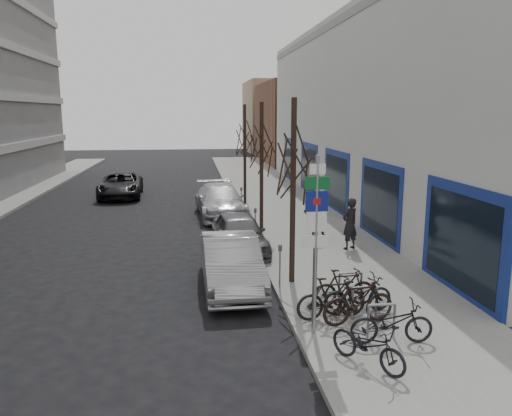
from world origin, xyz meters
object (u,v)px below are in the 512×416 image
object	(u,v)px
highway_sign_pole	(316,234)
parked_car_back	(220,201)
tree_far	(245,131)
bike_near_right	(358,301)
tree_near	(294,148)
meter_back	(241,197)
bike_near_left	(368,341)
bike_far_inner	(344,287)
tree_mid	(262,137)
bike_far_curb	(392,319)
meter_front	(280,262)
bike_mid_curb	(358,291)
parked_car_front	(231,263)
pedestrian_near	(350,224)
meter_mid	(255,221)
bike_rack	(364,299)
parked_car_mid	(239,233)
bike_mid_inner	(331,297)
pedestrian_far	(315,213)
lane_car	(121,185)

from	to	relation	value
highway_sign_pole	parked_car_back	bearing A→B (deg)	95.36
tree_far	bike_near_right	size ratio (longest dim) A/B	2.97
tree_near	meter_back	xyz separation A→B (m)	(-0.45, 10.50, -3.19)
meter_back	bike_near_left	distance (m)	15.65
bike_far_inner	tree_mid	bearing A→B (deg)	3.07
bike_far_curb	meter_front	bearing A→B (deg)	30.32
tree_mid	parked_car_back	size ratio (longest dim) A/B	1.02
bike_near_right	bike_mid_curb	size ratio (longest dim) A/B	1.01
bike_far_inner	parked_car_front	size ratio (longest dim) A/B	0.37
tree_far	pedestrian_near	xyz separation A→B (m)	(2.81, -9.74, -3.01)
tree_mid	meter_mid	distance (m)	3.55
bike_rack	parked_car_mid	xyz separation A→B (m)	(-2.40, 6.73, 0.07)
tree_mid	pedestrian_near	world-z (taller)	tree_mid
bike_mid_inner	pedestrian_far	distance (m)	8.12
parked_car_back	parked_car_front	bearing A→B (deg)	-95.61
bike_mid_curb	bike_far_inner	size ratio (longest dim) A/B	1.08
meter_mid	pedestrian_far	xyz separation A→B (m)	(2.43, 0.16, 0.21)
bike_mid_inner	parked_car_back	bearing A→B (deg)	1.27
bike_rack	lane_car	xyz separation A→B (m)	(-8.38, 19.82, 0.08)
bike_near_left	bike_far_inner	xyz separation A→B (m)	(0.45, 3.06, -0.01)
bike_mid_curb	meter_back	bearing A→B (deg)	0.02
meter_front	highway_sign_pole	bearing A→B (deg)	-85.25
bike_rack	bike_near_left	bearing A→B (deg)	-107.54
bike_rack	bike_near_left	size ratio (longest dim) A/B	1.31
bike_far_curb	lane_car	xyz separation A→B (m)	(-8.53, 21.15, 0.04)
meter_front	bike_far_curb	bearing A→B (deg)	-64.27
tree_near	meter_mid	distance (m)	5.95
pedestrian_near	bike_near_left	bearing A→B (deg)	45.57
tree_mid	parked_car_front	xyz separation A→B (m)	(-1.79, -6.39, -3.34)
tree_mid	parked_car_back	bearing A→B (deg)	111.06
meter_front	bike_mid_curb	bearing A→B (deg)	-51.06
meter_front	pedestrian_far	bearing A→B (deg)	66.75
bike_rack	bike_far_curb	xyz separation A→B (m)	(0.15, -1.33, 0.04)
bike_mid_curb	bike_near_left	bearing A→B (deg)	158.65
highway_sign_pole	parked_car_front	distance (m)	4.30
tree_far	pedestrian_near	distance (m)	10.57
highway_sign_pole	meter_front	distance (m)	3.39
highway_sign_pole	meter_front	size ratio (longest dim) A/B	3.31
parked_car_back	pedestrian_far	distance (m)	6.32
pedestrian_far	parked_car_back	bearing A→B (deg)	-50.31
pedestrian_near	highway_sign_pole	bearing A→B (deg)	37.03
tree_near	bike_far_curb	size ratio (longest dim) A/B	3.04
bike_mid_curb	bike_far_curb	xyz separation A→B (m)	(0.18, -1.73, -0.00)
bike_far_inner	bike_near_left	bearing A→B (deg)	168.43
meter_front	bike_far_inner	size ratio (longest dim) A/B	0.75
meter_back	bike_rack	bearing A→B (deg)	-82.98
bike_near_right	bike_near_left	bearing A→B (deg)	157.04
meter_mid	parked_car_back	size ratio (longest dim) A/B	0.23
bike_near_left	bike_far_inner	bearing A→B (deg)	46.89
bike_mid_inner	bike_far_inner	world-z (taller)	bike_mid_inner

